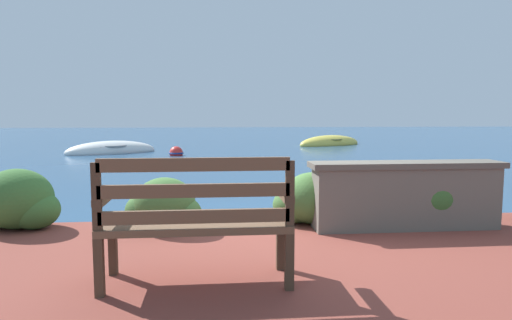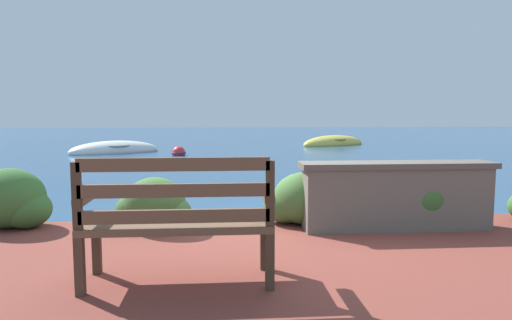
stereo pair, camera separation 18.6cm
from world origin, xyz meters
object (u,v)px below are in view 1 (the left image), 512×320
object	(u,v)px
park_bench	(196,218)
rowboat_mid	(330,144)
rowboat_nearest	(112,151)
mooring_buoy	(176,153)

from	to	relation	value
park_bench	rowboat_mid	size ratio (longest dim) A/B	0.39
park_bench	rowboat_mid	world-z (taller)	park_bench
rowboat_nearest	rowboat_mid	xyz separation A→B (m)	(8.81, 3.15, -0.00)
park_bench	rowboat_nearest	xyz separation A→B (m)	(-3.51, 13.52, -0.64)
rowboat_nearest	park_bench	bearing A→B (deg)	73.86
park_bench	mooring_buoy	distance (m)	12.43
rowboat_mid	mooring_buoy	size ratio (longest dim) A/B	6.82
mooring_buoy	park_bench	bearing A→B (deg)	-84.81
park_bench	rowboat_nearest	distance (m)	13.98
rowboat_nearest	mooring_buoy	distance (m)	2.65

